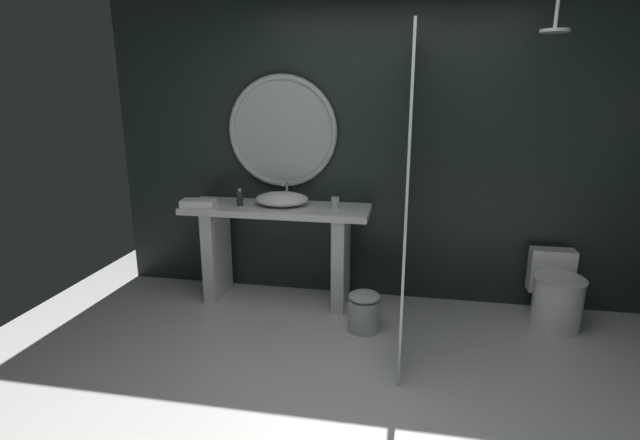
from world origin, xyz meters
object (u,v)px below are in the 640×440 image
Objects in this scene: vessel_sink at (282,199)px; waste_bin at (364,311)px; rain_shower_head at (555,26)px; toilet at (556,294)px; folded_hand_towel at (198,203)px; round_wall_mirror at (282,131)px; soap_dispenser at (240,198)px; tumbler_cup at (335,203)px.

waste_bin is (0.77, -0.46, -0.75)m from vessel_sink.
rain_shower_head reaches higher than waste_bin.
toilet is 2.01× the size of folded_hand_towel.
waste_bin is 1.14× the size of folded_hand_towel.
soap_dispenser is at bearing -136.97° from round_wall_mirror.
rain_shower_head is 1.14× the size of folded_hand_towel.
tumbler_cup is 0.81m from soap_dispenser.
vessel_sink is 2.37m from rain_shower_head.
vessel_sink is 0.81× the size of toilet.
tumbler_cup is 0.31× the size of rain_shower_head.
tumbler_cup is at bearing 178.55° from toilet.
rain_shower_head is (1.50, -0.21, 1.31)m from tumbler_cup.
waste_bin is 1.64m from folded_hand_towel.
rain_shower_head is (1.96, -0.24, 1.31)m from vessel_sink.
vessel_sink is at bearing 149.02° from waste_bin.
toilet is 1.52m from waste_bin.
vessel_sink is at bearing 11.66° from soap_dispenser.
waste_bin is at bearing -169.58° from rain_shower_head.
vessel_sink is 2.33m from toilet.
round_wall_mirror is at bearing 154.14° from tumbler_cup.
tumbler_cup is 0.31× the size of waste_bin.
rain_shower_head is 2.96m from folded_hand_towel.
tumbler_cup is 1.89m from toilet.
soap_dispenser is at bearing 175.86° from rain_shower_head.
rain_shower_head is at bearing 10.42° from waste_bin.
toilet is 1.76× the size of waste_bin.
round_wall_mirror is 3.44× the size of folded_hand_towel.
soap_dispenser is 2.67m from toilet.
soap_dispenser is at bearing -177.13° from tumbler_cup.
soap_dispenser is 0.35m from folded_hand_towel.
rain_shower_head is 0.57× the size of toilet.
rain_shower_head reaches higher than toilet.
soap_dispenser is 0.46× the size of waste_bin.
tumbler_cup is 0.17× the size of toilet.
rain_shower_head is at bearing -1.23° from folded_hand_towel.
folded_hand_towel is (-2.91, -0.11, 0.63)m from toilet.
folded_hand_towel is at bearing -164.92° from vessel_sink.
waste_bin is at bearing -10.87° from folded_hand_towel.
vessel_sink reaches higher than waste_bin.
waste_bin is (1.11, -0.39, -0.76)m from soap_dispenser.
soap_dispenser is (-0.35, -0.07, 0.01)m from vessel_sink.
soap_dispenser is at bearing 160.84° from waste_bin.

